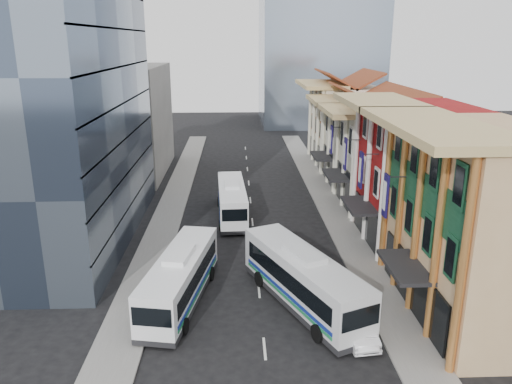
{
  "coord_description": "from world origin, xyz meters",
  "views": [
    {
      "loc": [
        -1.5,
        -23.91,
        17.11
      ],
      "look_at": [
        0.22,
        18.8,
        4.06
      ],
      "focal_mm": 35.0,
      "sensor_mm": 36.0,
      "label": 1
    }
  ],
  "objects_px": {
    "office_tower": "(47,67)",
    "bus_right": "(303,278)",
    "bus_left_near": "(180,277)",
    "shophouse_tan": "(483,224)",
    "bus_left_far": "(232,199)",
    "sedan_right": "(356,326)"
  },
  "relations": [
    {
      "from": "shophouse_tan",
      "to": "bus_right",
      "type": "distance_m",
      "value": 11.89
    },
    {
      "from": "shophouse_tan",
      "to": "bus_left_near",
      "type": "distance_m",
      "value": 19.88
    },
    {
      "from": "bus_right",
      "to": "office_tower",
      "type": "bearing_deg",
      "value": 122.99
    },
    {
      "from": "office_tower",
      "to": "bus_left_far",
      "type": "distance_m",
      "value": 20.52
    },
    {
      "from": "office_tower",
      "to": "sedan_right",
      "type": "xyz_separation_m",
      "value": [
        22.5,
        -17.05,
        -14.25
      ]
    },
    {
      "from": "bus_left_near",
      "to": "bus_right",
      "type": "relative_size",
      "value": 0.92
    },
    {
      "from": "bus_right",
      "to": "sedan_right",
      "type": "xyz_separation_m",
      "value": [
        2.66,
        -3.91,
        -1.24
      ]
    },
    {
      "from": "office_tower",
      "to": "bus_right",
      "type": "xyz_separation_m",
      "value": [
        19.84,
        -13.15,
        -13.01
      ]
    },
    {
      "from": "sedan_right",
      "to": "bus_right",
      "type": "bearing_deg",
      "value": 117.69
    },
    {
      "from": "shophouse_tan",
      "to": "bus_left_near",
      "type": "xyz_separation_m",
      "value": [
        -19.37,
        1.66,
        -4.16
      ]
    },
    {
      "from": "shophouse_tan",
      "to": "sedan_right",
      "type": "xyz_separation_m",
      "value": [
        -8.5,
        -3.05,
        -5.25
      ]
    },
    {
      "from": "bus_left_far",
      "to": "sedan_right",
      "type": "distance_m",
      "value": 23.03
    },
    {
      "from": "shophouse_tan",
      "to": "office_tower",
      "type": "distance_m",
      "value": 35.19
    },
    {
      "from": "office_tower",
      "to": "shophouse_tan",
      "type": "bearing_deg",
      "value": -24.3
    },
    {
      "from": "bus_left_near",
      "to": "sedan_right",
      "type": "xyz_separation_m",
      "value": [
        10.87,
        -4.72,
        -1.09
      ]
    },
    {
      "from": "sedan_right",
      "to": "office_tower",
      "type": "bearing_deg",
      "value": 136.25
    },
    {
      "from": "bus_left_near",
      "to": "office_tower",
      "type": "bearing_deg",
      "value": 143.5
    },
    {
      "from": "shophouse_tan",
      "to": "office_tower",
      "type": "height_order",
      "value": "office_tower"
    },
    {
      "from": "bus_left_far",
      "to": "sedan_right",
      "type": "xyz_separation_m",
      "value": [
        7.5,
        -21.75,
        -1.06
      ]
    },
    {
      "from": "shophouse_tan",
      "to": "bus_left_near",
      "type": "relative_size",
      "value": 1.22
    },
    {
      "from": "shophouse_tan",
      "to": "bus_left_far",
      "type": "xyz_separation_m",
      "value": [
        -16.0,
        18.69,
        -4.19
      ]
    },
    {
      "from": "bus_left_far",
      "to": "office_tower",
      "type": "bearing_deg",
      "value": -165.51
    }
  ]
}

